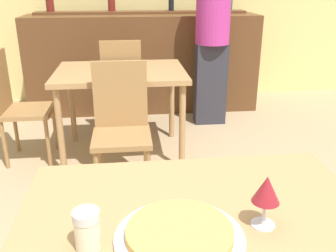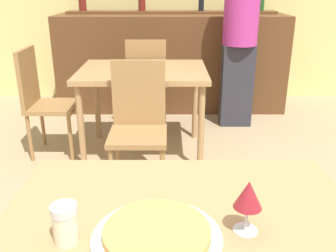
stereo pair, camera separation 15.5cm
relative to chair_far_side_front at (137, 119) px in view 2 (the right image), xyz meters
The scene contains 11 objects.
dining_table_near 1.61m from the chair_far_side_front, 81.02° to the right, with size 1.09×0.87×0.77m.
dining_table_far 0.59m from the chair_far_side_front, 90.00° to the left, with size 1.05×0.81×0.75m.
bar_counter 1.88m from the chair_far_side_front, 82.35° to the left, with size 2.60×0.56×1.08m.
bar_back_shelf 2.11m from the chair_far_side_front, 83.78° to the left, with size 2.39×0.24×0.33m.
chair_far_side_front is the anchor object (origin of this frame).
chair_far_side_back 1.14m from the chair_far_side_front, 90.00° to the left, with size 0.40×0.40×0.92m.
chair_far_side_left 1.03m from the chair_far_side_front, 146.54° to the left, with size 0.40×0.40×0.92m.
pizza_tray 1.67m from the chair_far_side_front, 83.75° to the right, with size 0.36×0.36×0.04m.
cheese_shaker 1.67m from the chair_far_side_front, 92.26° to the right, with size 0.07×0.07×0.11m.
person_standing 1.64m from the chair_far_side_front, 54.34° to the left, with size 0.34×0.34×1.76m.
wine_glass 1.69m from the chair_far_side_front, 74.97° to the right, with size 0.08×0.08×0.16m.
Camera 2 is at (-0.04, -0.90, 1.43)m, focal length 40.00 mm.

